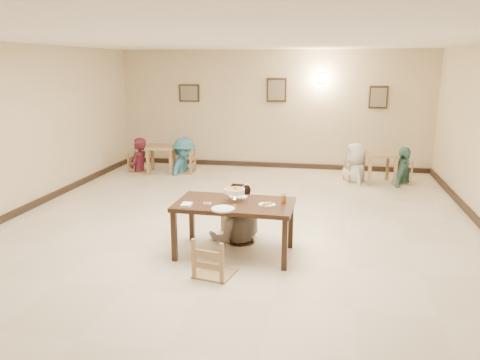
% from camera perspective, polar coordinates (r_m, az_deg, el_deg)
% --- Properties ---
extents(floor, '(10.00, 10.00, 0.00)m').
position_cam_1_polar(floor, '(7.62, -0.71, -6.22)').
color(floor, beige).
rests_on(floor, ground).
extents(ceiling, '(10.00, 10.00, 0.00)m').
position_cam_1_polar(ceiling, '(7.17, -0.78, 16.93)').
color(ceiling, white).
rests_on(ceiling, wall_back).
extents(wall_back, '(10.00, 0.00, 10.00)m').
position_cam_1_polar(wall_back, '(12.15, 3.98, 8.54)').
color(wall_back, beige).
rests_on(wall_back, floor).
extents(wall_front, '(10.00, 0.00, 10.00)m').
position_cam_1_polar(wall_front, '(2.71, -22.65, -11.55)').
color(wall_front, beige).
rests_on(wall_front, floor).
extents(wall_left, '(0.00, 10.00, 10.00)m').
position_cam_1_polar(wall_left, '(8.94, -26.88, 5.19)').
color(wall_left, beige).
rests_on(wall_left, floor).
extents(baseboard_back, '(8.00, 0.06, 0.12)m').
position_cam_1_polar(baseboard_back, '(12.34, 3.85, 1.85)').
color(baseboard_back, black).
rests_on(baseboard_back, floor).
extents(baseboard_left, '(0.06, 10.00, 0.12)m').
position_cam_1_polar(baseboard_left, '(9.21, -25.76, -3.68)').
color(baseboard_left, black).
rests_on(baseboard_left, floor).
extents(picture_a, '(0.55, 0.04, 0.45)m').
position_cam_1_polar(picture_a, '(12.53, -6.22, 10.48)').
color(picture_a, '#322212').
rests_on(picture_a, wall_back).
extents(picture_b, '(0.50, 0.04, 0.60)m').
position_cam_1_polar(picture_b, '(12.06, 4.48, 10.87)').
color(picture_b, '#322212').
rests_on(picture_b, wall_back).
extents(picture_c, '(0.45, 0.04, 0.55)m').
position_cam_1_polar(picture_c, '(12.06, 16.53, 9.64)').
color(picture_c, '#322212').
rests_on(picture_c, wall_back).
extents(wall_sconce, '(0.16, 0.05, 0.22)m').
position_cam_1_polar(wall_sconce, '(11.98, 9.86, 12.13)').
color(wall_sconce, '#FFD88C').
rests_on(wall_sconce, wall_back).
extents(main_table, '(1.64, 0.94, 0.76)m').
position_cam_1_polar(main_table, '(6.51, -0.68, -3.44)').
color(main_table, '#321D11').
rests_on(main_table, floor).
extents(chair_far, '(0.51, 0.51, 1.08)m').
position_cam_1_polar(chair_far, '(7.19, -0.40, -2.94)').
color(chair_far, tan).
rests_on(chair_far, floor).
extents(chair_near, '(0.46, 0.46, 0.98)m').
position_cam_1_polar(chair_near, '(5.94, -3.11, -7.11)').
color(chair_near, tan).
rests_on(chair_near, floor).
extents(main_diner, '(0.99, 0.85, 1.79)m').
position_cam_1_polar(main_diner, '(6.99, -0.43, -0.41)').
color(main_diner, gray).
rests_on(main_diner, floor).
extents(curry_warmer, '(0.32, 0.28, 0.26)m').
position_cam_1_polar(curry_warmer, '(6.49, -0.66, -1.37)').
color(curry_warmer, silver).
rests_on(curry_warmer, main_table).
extents(rice_plate_far, '(0.26, 0.26, 0.06)m').
position_cam_1_polar(rice_plate_far, '(6.72, -0.20, -2.04)').
color(rice_plate_far, white).
rests_on(rice_plate_far, main_table).
extents(rice_plate_near, '(0.31, 0.31, 0.07)m').
position_cam_1_polar(rice_plate_near, '(6.16, -2.10, -3.52)').
color(rice_plate_near, white).
rests_on(rice_plate_near, main_table).
extents(fried_plate, '(0.24, 0.24, 0.05)m').
position_cam_1_polar(fried_plate, '(6.35, 3.30, -2.98)').
color(fried_plate, white).
rests_on(fried_plate, main_table).
extents(chili_dish, '(0.11, 0.11, 0.02)m').
position_cam_1_polar(chili_dish, '(6.43, -4.01, -2.84)').
color(chili_dish, white).
rests_on(chili_dish, main_table).
extents(napkin_cutlery, '(0.17, 0.27, 0.03)m').
position_cam_1_polar(napkin_cutlery, '(6.37, -6.49, -3.01)').
color(napkin_cutlery, white).
rests_on(napkin_cutlery, main_table).
extents(drink_glass, '(0.07, 0.07, 0.14)m').
position_cam_1_polar(drink_glass, '(6.47, 5.32, -2.25)').
color(drink_glass, white).
rests_on(drink_glass, main_table).
extents(bg_table_left, '(0.79, 0.79, 0.68)m').
position_cam_1_polar(bg_table_left, '(11.78, -9.61, 3.52)').
color(bg_table_left, '#9F794D').
rests_on(bg_table_left, floor).
extents(bg_table_right, '(0.80, 0.80, 0.69)m').
position_cam_1_polar(bg_table_right, '(11.04, 16.65, 2.50)').
color(bg_table_right, '#9F794D').
rests_on(bg_table_right, floor).
extents(bg_chair_ll, '(0.43, 0.43, 0.92)m').
position_cam_1_polar(bg_chair_ll, '(11.94, -12.26, 3.11)').
color(bg_chair_ll, tan).
rests_on(bg_chair_ll, floor).
extents(bg_chair_lr, '(0.50, 0.50, 1.06)m').
position_cam_1_polar(bg_chair_lr, '(11.66, -6.88, 3.41)').
color(bg_chair_lr, tan).
rests_on(bg_chair_lr, floor).
extents(bg_chair_rl, '(0.42, 0.42, 0.89)m').
position_cam_1_polar(bg_chair_rl, '(11.09, 13.89, 2.15)').
color(bg_chair_rl, tan).
rests_on(bg_chair_rl, floor).
extents(bg_chair_rr, '(0.43, 0.43, 0.92)m').
position_cam_1_polar(bg_chair_rr, '(11.15, 19.27, 1.91)').
color(bg_chair_rr, tan).
rests_on(bg_chair_rr, floor).
extents(bg_diner_a, '(0.48, 0.67, 1.73)m').
position_cam_1_polar(bg_diner_a, '(11.87, -12.36, 5.04)').
color(bg_diner_a, '#531826').
rests_on(bg_diner_a, floor).
extents(bg_diner_b, '(0.79, 1.22, 1.78)m').
position_cam_1_polar(bg_diner_b, '(11.60, -6.93, 5.18)').
color(bg_diner_b, teal).
rests_on(bg_diner_b, floor).
extents(bg_diner_c, '(0.77, 0.98, 1.77)m').
position_cam_1_polar(bg_diner_c, '(11.01, 14.02, 4.38)').
color(bg_diner_c, silver).
rests_on(bg_diner_c, floor).
extents(bg_diner_d, '(0.70, 1.06, 1.68)m').
position_cam_1_polar(bg_diner_d, '(11.09, 19.43, 3.82)').
color(bg_diner_d, slate).
rests_on(bg_diner_d, floor).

